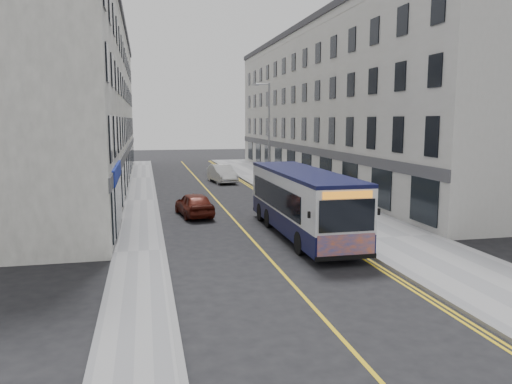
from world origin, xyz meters
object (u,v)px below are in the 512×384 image
car_white (222,174)px  streetlamp (268,134)px  bicycle (357,222)px  city_bus (302,201)px  car_maroon (194,204)px  pedestrian_near (320,184)px  pedestrian_far (300,177)px

car_white → streetlamp: bearing=-79.5°
bicycle → streetlamp: bearing=-7.2°
bicycle → city_bus: bearing=67.8°
car_white → car_maroon: (-3.85, -14.77, -0.08)m
streetlamp → car_maroon: 10.54m
pedestrian_near → car_white: (-5.44, 9.63, -0.16)m
bicycle → pedestrian_far: (1.81, 14.56, 0.41)m
streetlamp → pedestrian_near: size_ratio=5.01×
streetlamp → car_maroon: streetlamp is taller
city_bus → streetlamp: bearing=82.7°
car_white → car_maroon: car_white is taller
streetlamp → pedestrian_near: 5.32m
city_bus → car_maroon: city_bus is taller
streetlamp → pedestrian_near: bearing=-39.4°
car_white → bicycle: bearing=-89.4°
streetlamp → pedestrian_far: (2.59, 0.39, -3.30)m
car_maroon → city_bus: bearing=118.8°
bicycle → car_white: car_white is taller
car_white → car_maroon: size_ratio=1.15×
pedestrian_near → car_maroon: 10.61m
car_white → car_maroon: 15.26m
bicycle → car_white: bearing=-2.0°
streetlamp → bicycle: size_ratio=3.83×
streetlamp → city_bus: (-1.74, -13.64, -2.71)m
streetlamp → pedestrian_near: streetlamp is taller
pedestrian_near → car_white: 11.06m
city_bus → car_white: city_bus is taller
city_bus → pedestrian_far: city_bus is taller
streetlamp → pedestrian_far: size_ratio=4.18×
city_bus → pedestrian_far: (4.33, 14.03, -0.59)m
pedestrian_near → car_maroon: (-9.28, -5.14, -0.24)m
pedestrian_near → bicycle: bearing=-111.5°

